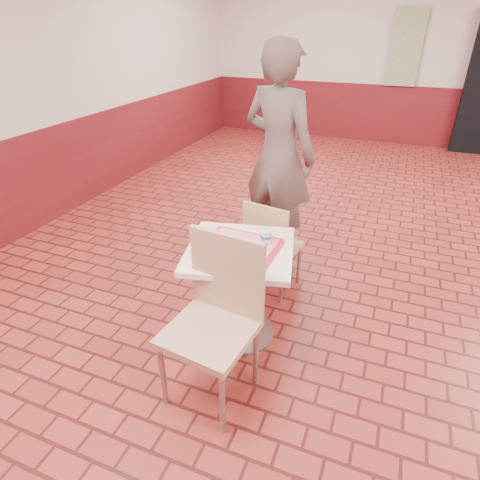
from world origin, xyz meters
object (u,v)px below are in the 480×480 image
at_px(main_table, 240,278).
at_px(customer, 279,156).
at_px(chair_main_back, 270,243).
at_px(ring_donut, 224,235).
at_px(long_john_donut, 251,244).
at_px(paper_cup, 266,237).
at_px(chair_main_front, 217,312).
at_px(serving_tray, 240,246).

distance_m(main_table, customer, 1.35).
height_order(main_table, chair_main_back, chair_main_back).
distance_m(main_table, ring_donut, 0.32).
height_order(main_table, long_john_donut, long_john_donut).
bearing_deg(chair_main_back, paper_cup, 113.25).
distance_m(chair_main_front, paper_cup, 0.61).
height_order(serving_tray, long_john_donut, long_john_donut).
xyz_separation_m(chair_main_front, long_john_donut, (0.03, 0.46, 0.21)).
distance_m(ring_donut, long_john_donut, 0.22).
bearing_deg(chair_main_front, main_table, 102.47).
xyz_separation_m(customer, long_john_donut, (0.21, -1.26, -0.19)).
bearing_deg(ring_donut, main_table, -19.21).
distance_m(chair_main_front, chair_main_back, 1.06).
bearing_deg(long_john_donut, customer, 99.23).
bearing_deg(ring_donut, serving_tray, -19.21).
relative_size(chair_main_front, ring_donut, 9.15).
bearing_deg(main_table, paper_cup, 26.40).
bearing_deg(long_john_donut, ring_donut, 164.46).
bearing_deg(serving_tray, ring_donut, 160.79).
height_order(chair_main_front, chair_main_back, chair_main_front).
bearing_deg(customer, paper_cup, 119.98).
xyz_separation_m(main_table, chair_main_back, (0.03, 0.58, -0.03)).
bearing_deg(ring_donut, long_john_donut, -15.54).
distance_m(serving_tray, paper_cup, 0.18).
xyz_separation_m(chair_main_back, long_john_donut, (0.05, -0.59, 0.31)).
bearing_deg(chair_main_back, long_john_donut, 104.31).
height_order(chair_main_back, customer, customer).
bearing_deg(customer, serving_tray, 112.49).
height_order(main_table, chair_main_front, chair_main_front).
bearing_deg(paper_cup, serving_tray, -153.60).
relative_size(ring_donut, long_john_donut, 0.68).
height_order(main_table, serving_tray, serving_tray).
height_order(long_john_donut, paper_cup, paper_cup).
bearing_deg(chair_main_front, long_john_donut, 93.16).
relative_size(chair_main_front, serving_tray, 2.09).
height_order(chair_main_front, long_john_donut, chair_main_front).
distance_m(chair_main_front, long_john_donut, 0.51).
distance_m(chair_main_front, serving_tray, 0.51).
relative_size(chair_main_front, paper_cup, 10.98).
xyz_separation_m(main_table, paper_cup, (0.15, 0.07, 0.31)).
distance_m(serving_tray, long_john_donut, 0.09).
xyz_separation_m(customer, paper_cup, (0.28, -1.18, -0.17)).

